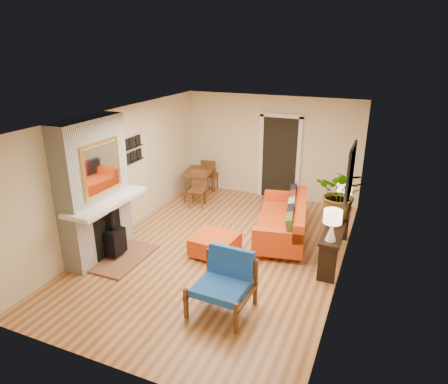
# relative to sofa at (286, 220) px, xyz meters

# --- Properties ---
(room_shell) EXTENTS (6.50, 6.50, 6.50)m
(room_shell) POSITION_rel_sofa_xyz_m (-0.41, 1.58, 0.86)
(room_shell) COLOR tan
(room_shell) RESTS_ON ground
(fireplace) EXTENTS (1.09, 1.68, 2.60)m
(fireplace) POSITION_rel_sofa_xyz_m (-3.02, -2.06, 0.86)
(fireplace) COLOR white
(fireplace) RESTS_ON ground
(sofa) EXTENTS (1.33, 2.32, 0.86)m
(sofa) POSITION_rel_sofa_xyz_m (0.00, 0.00, 0.00)
(sofa) COLOR silver
(sofa) RESTS_ON ground
(ottoman) EXTENTS (0.83, 0.83, 0.39)m
(ottoman) POSITION_rel_sofa_xyz_m (-1.04, -1.24, -0.15)
(ottoman) COLOR silver
(ottoman) RESTS_ON ground
(blue_chair) EXTENTS (0.89, 0.87, 0.89)m
(blue_chair) POSITION_rel_sofa_xyz_m (-0.25, -2.62, 0.11)
(blue_chair) COLOR brown
(blue_chair) RESTS_ON ground
(dining_table) EXTENTS (0.88, 1.67, 0.88)m
(dining_table) POSITION_rel_sofa_xyz_m (-2.59, 1.38, 0.20)
(dining_table) COLOR brown
(dining_table) RESTS_ON ground
(console_table) EXTENTS (0.34, 1.85, 0.72)m
(console_table) POSITION_rel_sofa_xyz_m (1.06, -0.50, 0.20)
(console_table) COLOR black
(console_table) RESTS_ON ground
(lamp_near) EXTENTS (0.30, 0.30, 0.54)m
(lamp_near) POSITION_rel_sofa_xyz_m (1.06, -1.22, 0.69)
(lamp_near) COLOR white
(lamp_near) RESTS_ON console_table
(lamp_far) EXTENTS (0.30, 0.30, 0.54)m
(lamp_far) POSITION_rel_sofa_xyz_m (1.06, 0.21, 0.69)
(lamp_far) COLOR white
(lamp_far) RESTS_ON console_table
(houseplant) EXTENTS (0.92, 0.81, 0.97)m
(houseplant) POSITION_rel_sofa_xyz_m (1.05, -0.23, 0.83)
(houseplant) COLOR #1E5919
(houseplant) RESTS_ON console_table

